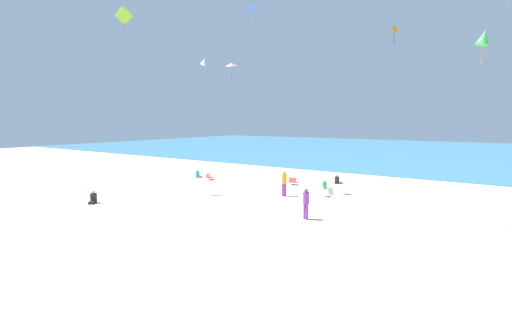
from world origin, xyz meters
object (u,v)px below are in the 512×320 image
Objects in this scene: beach_chair_far_left at (329,193)px; person_0 at (306,201)px; person_4 at (324,185)px; kite_orange at (394,30)px; kite_green at (484,37)px; kite_blue at (252,8)px; person_2 at (93,198)px; kite_white at (204,62)px; person_1 at (284,181)px; kite_pink at (232,65)px; kite_lime at (124,16)px; person_3 at (198,174)px; person_5 at (337,180)px; beach_chair_near_camera at (210,177)px; beach_chair_far_right at (293,181)px.

person_0 is (1.12, -5.57, 0.64)m from beach_chair_far_left.
kite_orange reaches higher than person_4.
kite_blue is at bearing -171.48° from kite_green.
person_2 is 15.68m from kite_blue.
kite_white is 0.61× the size of kite_green.
kite_pink reaches higher than person_1.
beach_chair_far_left is 2.79m from person_4.
person_2 is 0.45× the size of kite_green.
kite_orange is at bearing 57.68° from kite_lime.
kite_pink is (2.96, 1.01, 9.10)m from person_3.
kite_orange is 1.17× the size of kite_lime.
person_0 is at bearing -35.96° from kite_pink.
person_0 is at bearing -35.16° from kite_blue.
kite_blue is at bearing -160.03° from person_5.
person_3 is at bearing 12.77° from beach_chair_far_left.
kite_white is (-14.54, 4.40, 10.07)m from beach_chair_far_left.
person_4 is (-2.51, 7.99, -0.66)m from person_0.
person_3 is at bearing 161.62° from person_5.
kite_pink is at bearing -25.33° from beach_chair_near_camera.
beach_chair_far_left is 18.22m from kite_white.
kite_white is (-3.61, 13.87, 10.04)m from person_2.
kite_green is (9.26, -4.08, 8.86)m from person_5.
kite_white is 11.01m from kite_lime.
person_2 is at bearing -124.18° from kite_blue.
beach_chair_far_right is 12.62m from kite_blue.
person_0 is 1.15× the size of kite_pink.
person_2 is 0.59× the size of kite_pink.
kite_orange reaches higher than person_3.
person_3 is 14.17m from kite_blue.
kite_white is (-9.31, 5.49, -1.93)m from kite_blue.
person_1 is at bearing 99.68° from person_2.
beach_chair_far_right is 0.82× the size of person_2.
person_4 is at bearing -59.96° from beach_chair_near_camera.
person_3 is at bearing -57.47° from kite_white.
beach_chair_far_right is at bearing -9.54° from kite_white.
beach_chair_far_left is at bearing 27.58° from kite_lime.
person_2 is 0.79× the size of kite_blue.
person_5 is (11.07, 3.84, 0.01)m from person_3.
beach_chair_far_left is 13.14m from kite_blue.
person_1 is 1.22× the size of kite_pink.
person_5 is (0.01, 2.54, 0.03)m from person_4.
person_1 is 11.62m from kite_blue.
kite_green is at bearing 84.36° from person_2.
kite_green is (18.80, 10.35, 8.84)m from person_2.
kite_pink is at bearing -24.17° from kite_white.
beach_chair_near_camera is at bearing -93.23° from person_0.
person_5 is (-2.50, 10.53, -0.63)m from person_0.
beach_chair_far_left is 13.32m from kite_pink.
person_4 is 13.09m from kite_blue.
person_3 is 10.79m from kite_white.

